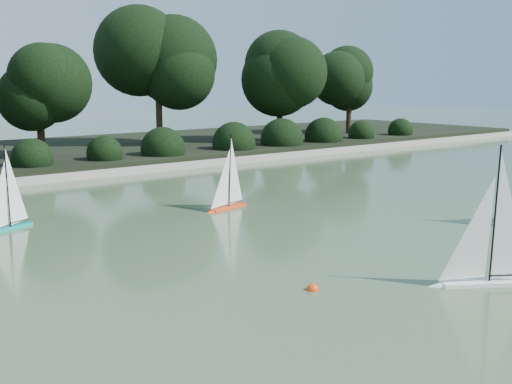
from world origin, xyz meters
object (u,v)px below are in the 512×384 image
Objects in this scene: sailboat_white_a at (478,263)px; sailboat_teal at (4,217)px; sailboat_orange at (225,197)px; race_buoy at (313,290)px.

sailboat_teal is (-3.41, 6.18, -0.05)m from sailboat_white_a.
sailboat_white_a is at bearing -93.08° from sailboat_orange.
race_buoy is at bearing 146.33° from sailboat_white_a.
sailboat_orange is (0.29, 5.40, -0.04)m from sailboat_white_a.
sailboat_teal is at bearing 118.89° from sailboat_white_a.
sailboat_white_a is at bearing -33.67° from race_buoy.
race_buoy is at bearing -70.53° from sailboat_teal.
sailboat_white_a is 1.19× the size of sailboat_orange.
sailboat_teal is (-3.70, 0.78, -0.00)m from sailboat_orange.
sailboat_teal reaches higher than race_buoy.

